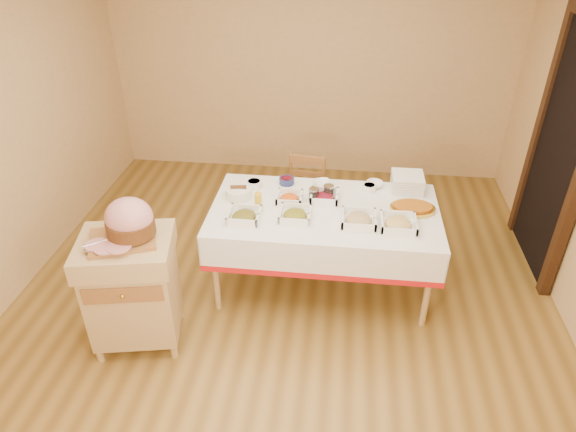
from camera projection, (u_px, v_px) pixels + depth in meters
The scene contains 23 objects.
room_shell at pixel (282, 163), 3.59m from camera, with size 5.00×5.00×5.00m.
doorway at pixel (561, 149), 4.23m from camera, with size 0.09×1.10×2.20m.
dining_table at pixel (324, 226), 4.18m from camera, with size 1.82×1.02×0.76m.
butcher_cart at pixel (132, 286), 3.67m from camera, with size 0.73×0.64×0.90m.
dining_chair at pixel (304, 200), 4.88m from camera, with size 0.41×0.40×0.83m.
ham_on_board at pixel (129, 223), 3.42m from camera, with size 0.46×0.44×0.30m.
serving_dish_a at pixel (244, 216), 3.94m from camera, with size 0.25×0.25×0.11m.
serving_dish_b at pixel (295, 215), 3.96m from camera, with size 0.24×0.24×0.10m.
serving_dish_c at pixel (359, 220), 3.90m from camera, with size 0.26×0.26×0.11m.
serving_dish_d at pixel (398, 223), 3.85m from camera, with size 0.27×0.27×0.10m.
serving_dish_e at pixel (290, 198), 4.18m from camera, with size 0.22×0.21×0.10m.
serving_dish_f at pixel (324, 197), 4.19m from camera, with size 0.24×0.23×0.11m.
small_bowl_left at pixel (254, 184), 4.38m from camera, with size 0.13×0.13×0.06m.
small_bowl_mid at pixel (287, 180), 4.44m from camera, with size 0.13×0.13×0.06m.
small_bowl_right at pixel (369, 187), 4.33m from camera, with size 0.12×0.12×0.06m.
bowl_white_imported at pixel (322, 183), 4.42m from camera, with size 0.15×0.15×0.04m, color white.
bowl_small_imported at pixel (374, 184), 4.39m from camera, with size 0.15×0.15×0.05m, color white.
preserve_jar_left at pixel (314, 195), 4.19m from camera, with size 0.08×0.08×0.11m.
preserve_jar_right at pixel (329, 192), 4.23m from camera, with size 0.09×0.09×0.11m.
mustard_bottle at pixel (258, 200), 4.06m from camera, with size 0.05×0.05×0.17m.
bread_basket at pixel (239, 192), 4.24m from camera, with size 0.22×0.22×0.10m.
plate_stack at pixel (407, 182), 4.32m from camera, with size 0.26×0.26×0.14m.
brass_platter at pixel (413, 208), 4.07m from camera, with size 0.36×0.26×0.05m.
Camera 1 is at (0.41, -3.21, 2.89)m, focal length 32.00 mm.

